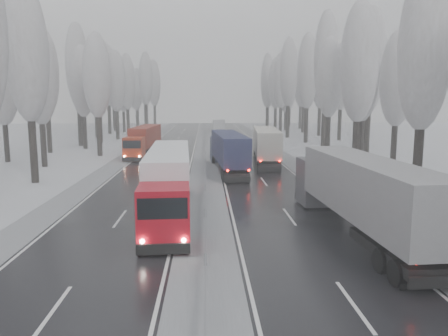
{
  "coord_description": "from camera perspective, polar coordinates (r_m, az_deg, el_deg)",
  "views": [
    {
      "loc": [
        0.04,
        -14.29,
        7.17
      ],
      "look_at": [
        1.41,
        18.05,
        2.2
      ],
      "focal_mm": 35.0,
      "sensor_mm": 36.0,
      "label": 1
    }
  ],
  "objects": [
    {
      "name": "tree_77",
      "position": [
        128.54,
        -11.4,
        9.5
      ],
      "size": [
        3.6,
        3.6,
        14.32
      ],
      "color": "black",
      "rests_on": "ground"
    },
    {
      "name": "tree_37",
      "position": [
        126.78,
        8.61,
        10.17
      ],
      "size": [
        3.6,
        3.6,
        16.37
      ],
      "color": "black",
      "rests_on": "ground"
    },
    {
      "name": "tree_28",
      "position": [
        87.94,
        8.45,
        12.21
      ],
      "size": [
        3.6,
        3.6,
        19.62
      ],
      "color": "black",
      "rests_on": "ground"
    },
    {
      "name": "ground",
      "position": [
        15.99,
        -2.44,
        -17.93
      ],
      "size": [
        260.0,
        260.0,
        0.0
      ],
      "primitive_type": "plane",
      "color": "silver",
      "rests_on": "ground"
    },
    {
      "name": "tree_63",
      "position": [
        65.87,
        -22.29,
        11.34
      ],
      "size": [
        3.6,
        3.6,
        16.88
      ],
      "color": "black",
      "rests_on": "ground"
    },
    {
      "name": "tree_38",
      "position": [
        132.41,
        5.78,
        10.6
      ],
      "size": [
        3.6,
        3.6,
        17.97
      ],
      "color": "black",
      "rests_on": "ground"
    },
    {
      "name": "tree_36",
      "position": [
        121.78,
        5.71,
        11.45
      ],
      "size": [
        3.6,
        3.6,
        20.23
      ],
      "color": "black",
      "rests_on": "ground"
    },
    {
      "name": "tree_71",
      "position": [
        99.89,
        -14.95,
        11.58
      ],
      "size": [
        3.6,
        3.6,
        19.61
      ],
      "color": "black",
      "rests_on": "ground"
    },
    {
      "name": "tree_73",
      "position": [
        109.11,
        -14.23,
        10.54
      ],
      "size": [
        3.6,
        3.6,
        17.22
      ],
      "color": "black",
      "rests_on": "ground"
    },
    {
      "name": "tree_70",
      "position": [
        94.98,
        -12.58,
        10.86
      ],
      "size": [
        3.6,
        3.6,
        17.09
      ],
      "color": "black",
      "rests_on": "ground"
    },
    {
      "name": "median_slush",
      "position": [
        44.86,
        -2.45,
        -0.45
      ],
      "size": [
        3.0,
        200.0,
        0.04
      ],
      "primitive_type": "cube",
      "color": "#94979B",
      "rests_on": "ground"
    },
    {
      "name": "tree_27",
      "position": [
        83.4,
        15.08,
        11.32
      ],
      "size": [
        3.6,
        3.6,
        17.62
      ],
      "color": "black",
      "rests_on": "ground"
    },
    {
      "name": "tree_69",
      "position": [
        90.15,
        -16.55,
        11.74
      ],
      "size": [
        3.6,
        3.6,
        19.35
      ],
      "color": "black",
      "rests_on": "ground"
    },
    {
      "name": "tree_67",
      "position": [
        83.07,
        -16.38,
        11.05
      ],
      "size": [
        3.6,
        3.6,
        17.09
      ],
      "color": "black",
      "rests_on": "ground"
    },
    {
      "name": "truck_blue_box",
      "position": [
        44.78,
        0.48,
        2.5
      ],
      "size": [
        3.46,
        15.57,
        3.96
      ],
      "rotation": [
        0.0,
        0.0,
        0.07
      ],
      "color": "#1C2846",
      "rests_on": "ground"
    },
    {
      "name": "tree_25",
      "position": [
        73.8,
        17.62,
        12.49
      ],
      "size": [
        3.6,
        3.6,
        19.44
      ],
      "color": "black",
      "rests_on": "ground"
    },
    {
      "name": "truck_red_red",
      "position": [
        59.88,
        -10.35,
        3.83
      ],
      "size": [
        3.05,
        14.79,
        3.77
      ],
      "rotation": [
        0.0,
        0.0,
        -0.05
      ],
      "color": "#A72209",
      "rests_on": "ground"
    },
    {
      "name": "carriageway_left",
      "position": [
        45.17,
        -9.13,
        -0.49
      ],
      "size": [
        7.5,
        200.0,
        0.03
      ],
      "primitive_type": "cube",
      "color": "black",
      "rests_on": "ground"
    },
    {
      "name": "truck_cream_box",
      "position": [
        50.75,
        5.47,
        3.26
      ],
      "size": [
        3.72,
        15.93,
        4.05
      ],
      "rotation": [
        0.0,
        0.0,
        -0.08
      ],
      "color": "#B0AE9C",
      "rests_on": "ground"
    },
    {
      "name": "tree_19",
      "position": [
        49.58,
        21.73,
        10.72
      ],
      "size": [
        3.6,
        3.6,
        14.57
      ],
      "color": "black",
      "rests_on": "ground"
    },
    {
      "name": "shoulder_right",
      "position": [
        46.0,
        10.36,
        -0.35
      ],
      "size": [
        2.4,
        200.0,
        0.04
      ],
      "primitive_type": "cube",
      "color": "#94979B",
      "rests_on": "ground"
    },
    {
      "name": "tree_18",
      "position": [
        43.92,
        17.26,
        12.96
      ],
      "size": [
        3.6,
        3.6,
        16.58
      ],
      "color": "black",
      "rests_on": "ground"
    },
    {
      "name": "median_guardrail",
      "position": [
        44.76,
        -2.46,
        0.28
      ],
      "size": [
        0.12,
        200.0,
        0.76
      ],
      "color": "slate",
      "rests_on": "ground"
    },
    {
      "name": "tree_60",
      "position": [
        51.7,
        -22.98,
        10.74
      ],
      "size": [
        3.6,
        3.6,
        14.84
      ],
      "color": "black",
      "rests_on": "ground"
    },
    {
      "name": "shoulder_left",
      "position": [
        46.02,
        -15.26,
        -0.52
      ],
      "size": [
        2.4,
        200.0,
        0.04
      ],
      "primitive_type": "cube",
      "color": "#94979B",
      "rests_on": "ground"
    },
    {
      "name": "tree_16",
      "position": [
        33.68,
        24.8,
        13.91
      ],
      "size": [
        3.6,
        3.6,
        16.53
      ],
      "color": "black",
      "rests_on": "ground"
    },
    {
      "name": "tree_33",
      "position": [
        109.31,
        8.08,
        9.75
      ],
      "size": [
        3.6,
        3.6,
        14.33
      ],
      "color": "black",
      "rests_on": "ground"
    },
    {
      "name": "tree_65",
      "position": [
        73.99,
        -18.64,
        12.45
      ],
      "size": [
        3.6,
        3.6,
        19.48
      ],
      "color": "black",
      "rests_on": "ground"
    },
    {
      "name": "tree_31",
      "position": [
        102.59,
        10.41,
        11.28
      ],
      "size": [
        3.6,
        3.6,
        18.58
      ],
      "color": "black",
      "rests_on": "ground"
    },
    {
      "name": "tree_23",
      "position": [
        68.01,
        17.84,
        9.67
      ],
      "size": [
        3.6,
        3.6,
        13.55
      ],
      "color": "black",
      "rests_on": "ground"
    },
    {
      "name": "tree_64",
      "position": [
        69.51,
        -18.01,
        10.61
      ],
      "size": [
        3.6,
        3.6,
        15.42
      ],
      "color": "black",
      "rests_on": "ground"
    },
    {
      "name": "tree_20",
      "position": [
        52.66,
        17.77,
        11.56
      ],
      "size": [
        3.6,
        3.6,
        15.71
      ],
      "color": "black",
      "rests_on": "ground"
    },
    {
      "name": "tree_72",
      "position": [
        104.59,
        -13.08,
        9.93
      ],
      "size": [
        3.6,
        3.6,
        15.11
      ],
      "color": "black",
      "rests_on": "ground"
    },
    {
      "name": "tree_34",
      "position": [
        111.79,
        5.74,
        10.84
      ],
      "size": [
        3.6,
        3.6,
        17.63
      ],
      "color": "black",
      "rests_on": "ground"
    },
    {
      "name": "tree_29",
      "position": [
        93.4,
        12.5,
        11.29
      ],
      "size": [
        3.6,
        3.6,
        18.11
      ],
      "color": "black",
      "rests_on": "ground"
    },
    {
      "name": "tree_76",
      "position": [
        123.9,
        -9.12,
        10.84
      ],
      "size": [
        3.6,
        3.6,
        18.55
      ],
      "color": "black",
      "rests_on": "ground"
    },
    {
      "name": "tree_21",
      "position": [
        57.31,
        18.6,
        13.12
      ],
      "size": [
        3.6,
        3.6,
        18.62
      ],
      "color": "black",
      "rests_on": "ground"
    },
    {
      "name": "tree_75",
      "position": [
        120.19,
        -14.32,
        10.77
      ],
      "size": [
        3.6,
        3.6,
        18.6
      ],
      "color": "black",
      "rests_on": "ground"
    },
    {
      "name": "tree_30",
      "position": [
        97.5,
        7.47,
        11.22
      ],
      "size": [
        3.6,
        3.6,
        17.86
      ],
      "color": "black",
      "rests_on": "ground"
    },
    {
      "name": "tree_22",
      "position": [
        62.33,
        13.65,
        11.32
      ],
      "size": [
        3.6,
        3.6,
        15.86
      ],
      "color": "black",
      "rests_on": "ground"
    },
    {
      "name": "tree_24",
      "position": [
        67.97,
        13.19,
        13.59
      ],
      "size": [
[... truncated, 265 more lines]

